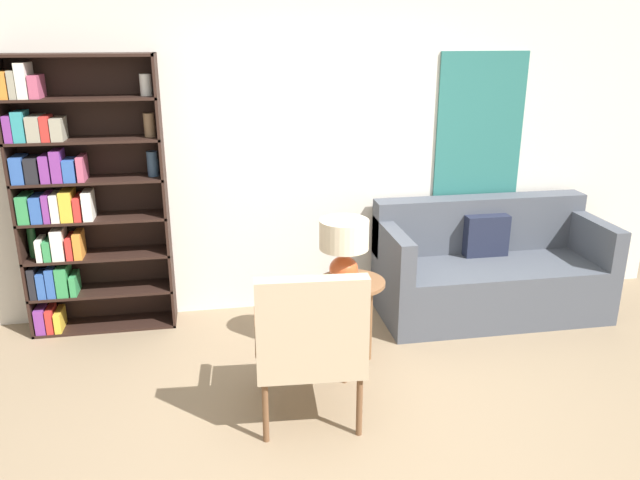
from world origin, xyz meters
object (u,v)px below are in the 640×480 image
bookshelf (73,196)px  armchair (310,338)px  table_lamp (344,243)px  side_table (351,291)px  couch (488,271)px

bookshelf → armchair: bearing=-45.5°
table_lamp → bookshelf: bearing=157.0°
bookshelf → table_lamp: 2.04m
side_table → table_lamp: (-0.05, 0.01, 0.35)m
armchair → side_table: armchair is taller
bookshelf → couch: bookshelf is taller
bookshelf → couch: (3.20, -0.24, -0.72)m
side_table → bookshelf: bearing=157.2°
armchair → table_lamp: table_lamp is taller
bookshelf → armchair: 2.21m
bookshelf → table_lamp: (1.87, -0.79, -0.20)m
bookshelf → side_table: (1.92, -0.81, -0.55)m
armchair → side_table: size_ratio=1.70×
side_table → table_lamp: table_lamp is taller
couch → side_table: bearing=-156.3°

